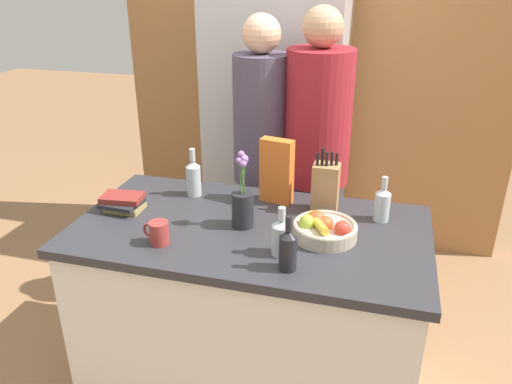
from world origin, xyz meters
TOP-DOWN VIEW (x-y plane):
  - ground_plane at (0.00, 0.00)m, footprint 14.00×14.00m
  - kitchen_island at (0.00, 0.00)m, footprint 1.53×0.83m
  - back_wall_wood at (0.00, 1.66)m, footprint 2.73×0.12m
  - refrigerator at (-0.18, 1.30)m, footprint 0.86×0.63m
  - fruit_bowl at (0.32, -0.01)m, footprint 0.27×0.27m
  - knife_block at (0.29, 0.24)m, footprint 0.12×0.10m
  - flower_vase at (-0.03, 0.00)m, footprint 0.10×0.10m
  - cereal_box at (0.05, 0.28)m, footprint 0.16×0.09m
  - coffee_mug at (-0.32, -0.24)m, footprint 0.12×0.08m
  - book_stack at (-0.61, 0.01)m, footprint 0.20×0.15m
  - bottle_oil at (-0.36, 0.25)m, footprint 0.07×0.07m
  - bottle_vinegar at (0.55, 0.21)m, footprint 0.07×0.07m
  - bottle_wine at (0.18, -0.19)m, footprint 0.08×0.08m
  - bottle_water at (0.23, -0.28)m, footprint 0.07×0.07m
  - person_at_sink at (-0.13, 0.69)m, footprint 0.30×0.30m
  - person_in_blue at (0.18, 0.69)m, footprint 0.35×0.35m

SIDE VIEW (x-z plane):
  - ground_plane at x=0.00m, z-range 0.00..0.00m
  - kitchen_island at x=0.00m, z-range 0.00..0.89m
  - book_stack at x=-0.61m, z-range 0.89..0.96m
  - fruit_bowl at x=0.32m, z-range 0.88..0.99m
  - coffee_mug at x=-0.32m, z-range 0.89..0.99m
  - refrigerator at x=-0.18m, z-range 0.00..1.88m
  - bottle_wine at x=0.18m, z-range 0.87..1.07m
  - bottle_vinegar at x=0.55m, z-range 0.87..1.08m
  - bottle_water at x=0.23m, z-range 0.87..1.09m
  - person_at_sink at x=-0.13m, z-range 0.12..1.84m
  - bottle_oil at x=-0.36m, z-range 0.86..1.10m
  - person_in_blue at x=0.18m, z-range 0.11..1.87m
  - flower_vase at x=-0.03m, z-range 0.82..1.17m
  - knife_block at x=0.29m, z-range 0.85..1.16m
  - cereal_box at x=0.05m, z-range 0.89..1.20m
  - back_wall_wood at x=0.00m, z-range 0.00..2.60m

